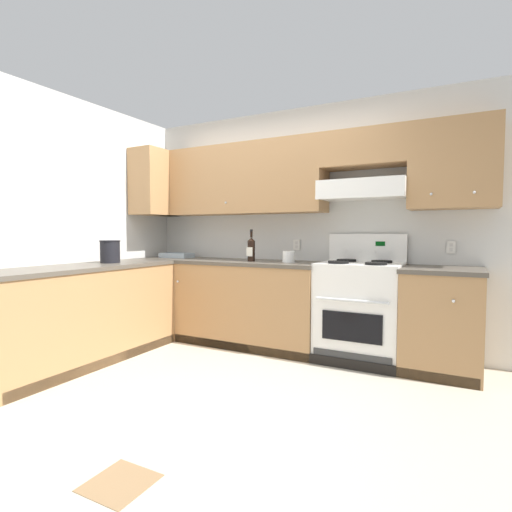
# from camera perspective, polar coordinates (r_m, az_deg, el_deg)

# --- Properties ---
(ground_plane) EXTENTS (7.04, 7.04, 0.00)m
(ground_plane) POSITION_cam_1_polar(r_m,az_deg,el_deg) (3.37, -9.17, -17.77)
(ground_plane) COLOR #B2AA99
(floor_accent_tile) EXTENTS (0.30, 0.30, 0.01)m
(floor_accent_tile) POSITION_cam_1_polar(r_m,az_deg,el_deg) (2.32, -18.89, -28.31)
(floor_accent_tile) COLOR olive
(floor_accent_tile) RESTS_ON ground_plane
(wall_back) EXTENTS (4.68, 0.57, 2.55)m
(wall_back) POSITION_cam_1_polar(r_m,az_deg,el_deg) (4.31, 7.38, 6.87)
(wall_back) COLOR silver
(wall_back) RESTS_ON ground_plane
(wall_left) EXTENTS (0.47, 4.00, 2.55)m
(wall_left) POSITION_cam_1_polar(r_m,az_deg,el_deg) (4.44, -24.20, 4.67)
(wall_left) COLOR silver
(wall_left) RESTS_ON ground_plane
(counter_back_run) EXTENTS (3.60, 0.65, 0.91)m
(counter_back_run) POSITION_cam_1_polar(r_m,az_deg,el_deg) (4.25, 1.53, -6.97)
(counter_back_run) COLOR #A87A4C
(counter_back_run) RESTS_ON ground_plane
(counter_left_run) EXTENTS (0.63, 1.91, 0.91)m
(counter_left_run) POSITION_cam_1_polar(r_m,az_deg,el_deg) (4.09, -23.48, -7.65)
(counter_left_run) COLOR #A87A4C
(counter_left_run) RESTS_ON ground_plane
(stove) EXTENTS (0.76, 0.62, 1.20)m
(stove) POSITION_cam_1_polar(r_m,az_deg,el_deg) (3.93, 14.60, -7.52)
(stove) COLOR white
(stove) RESTS_ON ground_plane
(wine_bottle) EXTENTS (0.08, 0.08, 0.34)m
(wine_bottle) POSITION_cam_1_polar(r_m,az_deg,el_deg) (4.19, -0.68, 1.04)
(wine_bottle) COLOR black
(wine_bottle) RESTS_ON counter_back_run
(bowl) EXTENTS (0.39, 0.21, 0.06)m
(bowl) POSITION_cam_1_polar(r_m,az_deg,el_deg) (4.94, -11.28, -0.00)
(bowl) COLOR #9EADB7
(bowl) RESTS_ON counter_back_run
(bucket) EXTENTS (0.20, 0.20, 0.23)m
(bucket) POSITION_cam_1_polar(r_m,az_deg,el_deg) (4.25, -20.14, 0.68)
(bucket) COLOR black
(bucket) RESTS_ON counter_left_run
(paper_towel_roll) EXTENTS (0.13, 0.13, 0.12)m
(paper_towel_roll) POSITION_cam_1_polar(r_m,az_deg,el_deg) (4.07, 4.69, -0.10)
(paper_towel_roll) COLOR white
(paper_towel_roll) RESTS_ON counter_back_run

